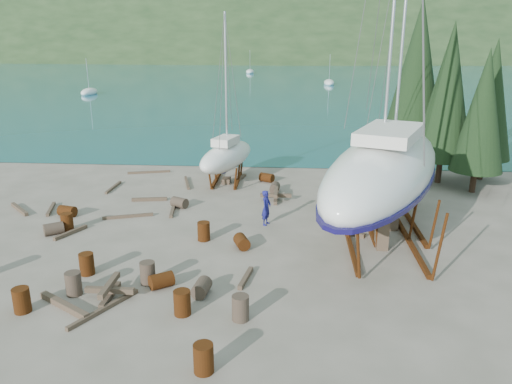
# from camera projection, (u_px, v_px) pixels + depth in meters

# --- Properties ---
(ground) EXTENTS (600.00, 600.00, 0.00)m
(ground) POSITION_uv_depth(u_px,v_px,m) (221.00, 253.00, 21.81)
(ground) COLOR #655E50
(ground) RESTS_ON ground
(bay_water) EXTENTS (700.00, 700.00, 0.00)m
(bay_water) POSITION_uv_depth(u_px,v_px,m) (289.00, 51.00, 321.63)
(bay_water) COLOR #1B708A
(bay_water) RESTS_ON ground
(far_hill) EXTENTS (800.00, 360.00, 110.00)m
(far_hill) POSITION_uv_depth(u_px,v_px,m) (289.00, 51.00, 326.39)
(far_hill) COLOR #1E3319
(far_hill) RESTS_ON ground
(far_house_left) EXTENTS (6.60, 5.60, 5.60)m
(far_house_left) POSITION_uv_depth(u_px,v_px,m) (141.00, 52.00, 205.93)
(far_house_left) COLOR beige
(far_house_left) RESTS_ON ground
(far_house_center) EXTENTS (6.60, 5.60, 5.60)m
(far_house_center) POSITION_uv_depth(u_px,v_px,m) (237.00, 52.00, 203.17)
(far_house_center) COLOR beige
(far_house_center) RESTS_ON ground
(far_house_right) EXTENTS (6.60, 5.60, 5.60)m
(far_house_right) POSITION_uv_depth(u_px,v_px,m) (361.00, 52.00, 199.70)
(far_house_right) COLOR beige
(far_house_right) RESTS_ON ground
(cypress_near_right) EXTENTS (3.60, 3.60, 10.00)m
(cypress_near_right) POSITION_uv_depth(u_px,v_px,m) (448.00, 92.00, 30.64)
(cypress_near_right) COLOR black
(cypress_near_right) RESTS_ON ground
(cypress_mid_right) EXTENTS (3.06, 3.06, 8.50)m
(cypress_mid_right) POSITION_uv_depth(u_px,v_px,m) (483.00, 111.00, 28.89)
(cypress_mid_right) COLOR black
(cypress_mid_right) RESTS_ON ground
(cypress_back_left) EXTENTS (4.14, 4.14, 11.50)m
(cypress_back_left) POSITION_uv_depth(u_px,v_px,m) (417.00, 75.00, 32.39)
(cypress_back_left) COLOR black
(cypress_back_left) RESTS_ON ground
(cypress_far_right) EXTENTS (3.24, 3.24, 9.00)m
(cypress_far_right) POSITION_uv_depth(u_px,v_px,m) (491.00, 100.00, 31.56)
(cypress_far_right) COLOR black
(cypress_far_right) RESTS_ON ground
(moored_boat_left) EXTENTS (2.00, 5.00, 6.05)m
(moored_boat_left) POSITION_uv_depth(u_px,v_px,m) (89.00, 92.00, 80.88)
(moored_boat_left) COLOR white
(moored_boat_left) RESTS_ON ground
(moored_boat_mid) EXTENTS (2.00, 5.00, 6.05)m
(moored_boat_mid) POSITION_uv_depth(u_px,v_px,m) (329.00, 83.00, 97.15)
(moored_boat_mid) COLOR white
(moored_boat_mid) RESTS_ON ground
(moored_boat_far) EXTENTS (2.00, 5.00, 6.05)m
(moored_boat_far) POSITION_uv_depth(u_px,v_px,m) (250.00, 72.00, 126.95)
(moored_boat_far) COLOR white
(moored_boat_far) RESTS_ON ground
(large_sailboat_near) EXTENTS (8.83, 13.92, 21.18)m
(large_sailboat_near) POSITION_uv_depth(u_px,v_px,m) (384.00, 171.00, 22.00)
(large_sailboat_near) COLOR white
(large_sailboat_near) RESTS_ON ground
(large_sailboat_far) EXTENTS (7.07, 11.35, 17.33)m
(large_sailboat_far) POSITION_uv_depth(u_px,v_px,m) (394.00, 170.00, 24.31)
(large_sailboat_far) COLOR white
(large_sailboat_far) RESTS_ON ground
(small_sailboat_shore) EXTENTS (3.86, 6.87, 10.49)m
(small_sailboat_shore) POSITION_uv_depth(u_px,v_px,m) (227.00, 156.00, 31.99)
(small_sailboat_shore) COLOR white
(small_sailboat_shore) RESTS_ON ground
(worker) EXTENTS (0.62, 0.76, 1.79)m
(worker) POSITION_uv_depth(u_px,v_px,m) (266.00, 208.00, 24.88)
(worker) COLOR navy
(worker) RESTS_ON ground
(drum_1) EXTENTS (0.68, 0.94, 0.58)m
(drum_1) POSITION_uv_depth(u_px,v_px,m) (202.00, 288.00, 18.21)
(drum_1) COLOR #2D2823
(drum_1) RESTS_ON ground
(drum_2) EXTENTS (1.00, 0.78, 0.58)m
(drum_2) POSITION_uv_depth(u_px,v_px,m) (67.00, 211.00, 26.19)
(drum_2) COLOR #56280E
(drum_2) RESTS_ON ground
(drum_3) EXTENTS (0.58, 0.58, 0.88)m
(drum_3) POSITION_uv_depth(u_px,v_px,m) (182.00, 303.00, 16.90)
(drum_3) COLOR #56280E
(drum_3) RESTS_ON ground
(drum_4) EXTENTS (1.05, 0.92, 0.58)m
(drum_4) POSITION_uv_depth(u_px,v_px,m) (267.00, 178.00, 32.39)
(drum_4) COLOR #56280E
(drum_4) RESTS_ON ground
(drum_5) EXTENTS (0.58, 0.58, 0.88)m
(drum_5) POSITION_uv_depth(u_px,v_px,m) (148.00, 273.00, 19.03)
(drum_5) COLOR #2D2823
(drum_5) RESTS_ON ground
(drum_6) EXTENTS (0.86, 1.03, 0.58)m
(drum_6) POSITION_uv_depth(u_px,v_px,m) (242.00, 242.00, 22.28)
(drum_6) COLOR #56280E
(drum_6) RESTS_ON ground
(drum_7) EXTENTS (0.58, 0.58, 0.88)m
(drum_7) POSITION_uv_depth(u_px,v_px,m) (204.00, 358.00, 13.98)
(drum_7) COLOR #56280E
(drum_7) RESTS_ON ground
(drum_8) EXTENTS (0.58, 0.58, 0.88)m
(drum_8) POSITION_uv_depth(u_px,v_px,m) (67.00, 222.00, 24.22)
(drum_8) COLOR #56280E
(drum_8) RESTS_ON ground
(drum_9) EXTENTS (1.05, 0.93, 0.58)m
(drum_9) POSITION_uv_depth(u_px,v_px,m) (179.00, 203.00, 27.54)
(drum_9) COLOR #2D2823
(drum_9) RESTS_ON ground
(drum_10) EXTENTS (0.58, 0.58, 0.88)m
(drum_10) POSITION_uv_depth(u_px,v_px,m) (22.00, 300.00, 17.06)
(drum_10) COLOR #56280E
(drum_10) RESTS_ON ground
(drum_11) EXTENTS (0.64, 0.92, 0.58)m
(drum_11) POSITION_uv_depth(u_px,v_px,m) (275.00, 188.00, 30.26)
(drum_11) COLOR #2D2823
(drum_11) RESTS_ON ground
(drum_12) EXTENTS (1.05, 0.98, 0.58)m
(drum_12) POSITION_uv_depth(u_px,v_px,m) (162.00, 280.00, 18.75)
(drum_12) COLOR #56280E
(drum_12) RESTS_ON ground
(drum_13) EXTENTS (0.58, 0.58, 0.88)m
(drum_13) POSITION_uv_depth(u_px,v_px,m) (87.00, 264.00, 19.78)
(drum_13) COLOR #56280E
(drum_13) RESTS_ON ground
(drum_14) EXTENTS (0.58, 0.58, 0.88)m
(drum_14) POSITION_uv_depth(u_px,v_px,m) (204.00, 231.00, 23.09)
(drum_14) COLOR #56280E
(drum_14) RESTS_ON ground
(drum_15) EXTENTS (1.05, 0.98, 0.58)m
(drum_15) POSITION_uv_depth(u_px,v_px,m) (54.00, 229.00, 23.79)
(drum_15) COLOR #2D2823
(drum_15) RESTS_ON ground
(drum_16) EXTENTS (0.58, 0.58, 0.88)m
(drum_16) POSITION_uv_depth(u_px,v_px,m) (74.00, 284.00, 18.20)
(drum_16) COLOR #2D2823
(drum_16) RESTS_ON ground
(drum_17) EXTENTS (0.58, 0.58, 0.88)m
(drum_17) POSITION_uv_depth(u_px,v_px,m) (240.00, 308.00, 16.58)
(drum_17) COLOR #2D2823
(drum_17) RESTS_ON ground
(timber_0) EXTENTS (2.84, 0.88, 0.14)m
(timber_0) POSITION_uv_depth(u_px,v_px,m) (149.00, 172.00, 34.55)
(timber_0) COLOR brown
(timber_0) RESTS_ON ground
(timber_1) EXTENTS (1.79, 1.15, 0.19)m
(timber_1) POSITION_uv_depth(u_px,v_px,m) (345.00, 232.00, 23.93)
(timber_1) COLOR brown
(timber_1) RESTS_ON ground
(timber_2) EXTENTS (1.80, 1.77, 0.19)m
(timber_2) POSITION_uv_depth(u_px,v_px,m) (19.00, 209.00, 27.09)
(timber_2) COLOR brown
(timber_2) RESTS_ON ground
(timber_3) EXTENTS (1.61, 2.76, 0.15)m
(timber_3) POSITION_uv_depth(u_px,v_px,m) (104.00, 309.00, 17.23)
(timber_3) COLOR brown
(timber_3) RESTS_ON ground
(timber_4) EXTENTS (0.98, 1.82, 0.17)m
(timber_4) POSITION_uv_depth(u_px,v_px,m) (71.00, 233.00, 23.88)
(timber_4) COLOR brown
(timber_4) RESTS_ON ground
(timber_6) EXTENTS (0.62, 1.70, 0.19)m
(timber_6) POSITION_uv_depth(u_px,v_px,m) (241.00, 178.00, 32.97)
(timber_6) COLOR brown
(timber_6) RESTS_ON ground
(timber_7) EXTENTS (0.46, 1.73, 0.17)m
(timber_7) POSITION_uv_depth(u_px,v_px,m) (246.00, 278.00, 19.39)
(timber_7) COLOR brown
(timber_7) RESTS_ON ground
(timber_8) EXTENTS (2.01, 0.52, 0.19)m
(timber_8) POSITION_uv_depth(u_px,v_px,m) (149.00, 199.00, 28.72)
(timber_8) COLOR brown
(timber_8) RESTS_ON ground
(timber_9) EXTENTS (0.89, 2.66, 0.15)m
(timber_9) POSITION_uv_depth(u_px,v_px,m) (187.00, 183.00, 32.04)
(timber_9) COLOR brown
(timber_9) RESTS_ON ground
(timber_10) EXTENTS (0.56, 2.85, 0.16)m
(timber_10) POSITION_uv_depth(u_px,v_px,m) (173.00, 208.00, 27.31)
(timber_10) COLOR brown
(timber_10) RESTS_ON ground
(timber_11) EXTENTS (2.50, 0.97, 0.15)m
(timber_11) POSITION_uv_depth(u_px,v_px,m) (128.00, 216.00, 26.07)
(timber_11) COLOR brown
(timber_11) RESTS_ON ground
(timber_15) EXTENTS (0.21, 2.45, 0.15)m
(timber_15) POSITION_uv_depth(u_px,v_px,m) (113.00, 187.00, 31.06)
(timber_15) COLOR brown
(timber_15) RESTS_ON ground
(timber_16) EXTENTS (2.32, 1.59, 0.23)m
(timber_16) POSITION_uv_depth(u_px,v_px,m) (64.00, 305.00, 17.36)
(timber_16) COLOR brown
(timber_16) RESTS_ON ground
(timber_17) EXTENTS (0.73, 2.04, 0.16)m
(timber_17) POSITION_uv_depth(u_px,v_px,m) (51.00, 209.00, 27.13)
(timber_17) COLOR brown
(timber_17) RESTS_ON ground
(timber_pile_fore) EXTENTS (1.80, 1.80, 0.60)m
(timber_pile_fore) POSITION_uv_depth(u_px,v_px,m) (110.00, 290.00, 18.01)
(timber_pile_fore) COLOR brown
(timber_pile_fore) RESTS_ON ground
(timber_pile_aft) EXTENTS (1.80, 1.80, 0.60)m
(timber_pile_aft) POSITION_uv_depth(u_px,v_px,m) (276.00, 195.00, 28.75)
(timber_pile_aft) COLOR brown
(timber_pile_aft) RESTS_ON ground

